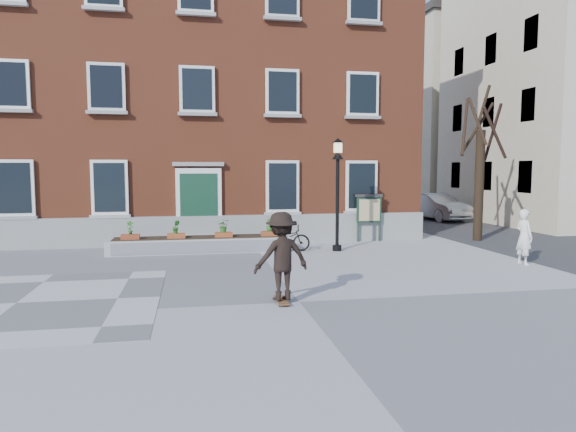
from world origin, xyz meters
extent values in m
plane|color=#99999C|center=(0.00, 0.00, 0.00)|extent=(100.00, 100.00, 0.00)
cube|color=slate|center=(-6.00, 1.00, 0.01)|extent=(6.00, 6.00, 0.01)
imported|color=black|center=(0.93, 6.87, 0.46)|extent=(1.84, 1.03, 0.92)
imported|color=#A9ACAE|center=(11.24, 16.02, 0.75)|extent=(2.29, 4.74, 1.50)
imported|color=white|center=(7.54, 3.03, 0.84)|extent=(0.46, 0.65, 1.68)
cube|color=brown|center=(-2.00, 14.00, 6.00)|extent=(18.00, 10.00, 12.00)
cube|color=gray|center=(-2.00, 8.88, 0.55)|extent=(18.00, 0.24, 1.10)
cube|color=#A8A8A3|center=(-2.00, 8.75, 0.10)|extent=(2.60, 0.80, 0.20)
cube|color=#A4A49F|center=(-2.00, 8.90, 0.30)|extent=(2.20, 0.50, 0.20)
cube|color=white|center=(-2.00, 8.92, 1.65)|extent=(1.70, 0.12, 2.50)
cube|color=#143925|center=(-2.00, 8.87, 1.55)|extent=(1.40, 0.06, 2.30)
cube|color=gray|center=(-2.00, 8.88, 3.05)|extent=(1.90, 0.25, 0.15)
cube|color=white|center=(-8.40, 8.90, 2.20)|extent=(1.30, 0.10, 2.00)
cube|color=black|center=(-8.40, 8.85, 2.20)|extent=(1.08, 0.04, 1.78)
cube|color=gray|center=(-8.40, 8.84, 1.14)|extent=(1.44, 0.20, 0.12)
cube|color=white|center=(-8.40, 8.90, 5.80)|extent=(1.30, 0.10, 1.70)
cube|color=black|center=(-8.40, 8.85, 5.80)|extent=(1.08, 0.04, 1.48)
cube|color=gray|center=(-8.40, 8.84, 4.89)|extent=(1.44, 0.20, 0.12)
cube|color=#A09F9B|center=(-8.40, 8.84, 8.49)|extent=(1.44, 0.20, 0.12)
cube|color=white|center=(-5.20, 8.90, 2.20)|extent=(1.30, 0.10, 2.00)
cube|color=black|center=(-5.20, 8.85, 2.20)|extent=(1.08, 0.04, 1.78)
cube|color=#A6A7A1|center=(-5.20, 8.84, 1.14)|extent=(1.44, 0.20, 0.12)
cube|color=silver|center=(-5.20, 8.90, 5.80)|extent=(1.30, 0.10, 1.70)
cube|color=black|center=(-5.20, 8.85, 5.80)|extent=(1.08, 0.04, 1.48)
cube|color=gray|center=(-5.20, 8.84, 4.89)|extent=(1.44, 0.20, 0.12)
cube|color=#A2A29D|center=(-5.20, 8.84, 8.49)|extent=(1.44, 0.20, 0.12)
cube|color=silver|center=(-2.00, 8.90, 5.80)|extent=(1.30, 0.10, 1.70)
cube|color=black|center=(-2.00, 8.85, 5.80)|extent=(1.08, 0.04, 1.48)
cube|color=gray|center=(-2.00, 8.84, 4.89)|extent=(1.44, 0.20, 0.12)
cube|color=#ADADA8|center=(-2.00, 8.84, 8.49)|extent=(1.44, 0.20, 0.12)
cube|color=white|center=(1.20, 8.90, 2.20)|extent=(1.30, 0.10, 2.00)
cube|color=black|center=(1.20, 8.85, 2.20)|extent=(1.08, 0.04, 1.78)
cube|color=#ABACA6|center=(1.20, 8.84, 1.14)|extent=(1.44, 0.20, 0.12)
cube|color=white|center=(1.20, 8.90, 5.80)|extent=(1.30, 0.10, 1.70)
cube|color=black|center=(1.20, 8.85, 5.80)|extent=(1.08, 0.04, 1.48)
cube|color=#979792|center=(1.20, 8.84, 4.89)|extent=(1.44, 0.20, 0.12)
cube|color=#9C9C97|center=(1.20, 8.84, 8.49)|extent=(1.44, 0.20, 0.12)
cube|color=white|center=(4.40, 8.90, 2.20)|extent=(1.30, 0.10, 2.00)
cube|color=black|center=(4.40, 8.85, 2.20)|extent=(1.08, 0.04, 1.78)
cube|color=#A3A39E|center=(4.40, 8.84, 1.14)|extent=(1.44, 0.20, 0.12)
cube|color=white|center=(4.40, 8.90, 5.80)|extent=(1.30, 0.10, 1.70)
cube|color=black|center=(4.40, 8.85, 5.80)|extent=(1.08, 0.04, 1.48)
cube|color=gray|center=(4.40, 8.84, 4.89)|extent=(1.44, 0.20, 0.12)
cube|color=gray|center=(4.40, 8.84, 8.49)|extent=(1.44, 0.20, 0.12)
cube|color=#B6B6B2|center=(-2.00, 7.20, 0.25)|extent=(6.20, 1.10, 0.50)
cube|color=#B1B1B1|center=(-2.00, 6.64, 0.25)|extent=(5.80, 0.02, 0.40)
cube|color=black|center=(-2.00, 7.20, 0.50)|extent=(5.80, 0.90, 0.06)
cube|color=brown|center=(-4.30, 6.95, 0.60)|extent=(0.60, 0.25, 0.20)
imported|color=#26651E|center=(-4.30, 6.95, 0.92)|extent=(0.24, 0.24, 0.45)
cube|color=#964520|center=(-2.80, 6.95, 0.60)|extent=(0.60, 0.25, 0.20)
imported|color=#2B6F21|center=(-2.80, 6.95, 0.92)|extent=(0.25, 0.25, 0.45)
cube|color=#964620|center=(-1.20, 6.95, 0.60)|extent=(0.60, 0.25, 0.20)
imported|color=#295C1B|center=(-1.20, 6.95, 0.92)|extent=(0.40, 0.40, 0.45)
cube|color=brown|center=(0.40, 6.95, 0.60)|extent=(0.60, 0.25, 0.20)
imported|color=#2A651E|center=(0.40, 6.95, 0.92)|extent=(0.25, 0.25, 0.45)
cylinder|color=black|center=(9.00, 8.00, 2.20)|extent=(0.36, 0.36, 4.40)
cylinder|color=black|center=(9.51, 8.00, 4.29)|extent=(0.12, 1.12, 2.23)
cylinder|color=black|center=(9.17, 8.52, 4.55)|extent=(1.18, 0.49, 1.97)
cylinder|color=black|center=(8.51, 8.36, 4.55)|extent=(0.88, 1.14, 2.35)
cylinder|color=black|center=(8.70, 7.78, 4.73)|extent=(0.60, 0.77, 1.90)
cylinder|color=black|center=(9.20, 7.37, 4.24)|extent=(1.39, 0.55, 1.95)
cylinder|color=black|center=(9.16, 8.13, 5.37)|extent=(0.43, 0.48, 1.58)
cube|color=#3C3C3F|center=(12.00, 18.00, 0.00)|extent=(8.00, 36.00, 0.01)
cube|color=beige|center=(18.00, 14.00, 7.00)|extent=(10.00, 11.00, 14.00)
cube|color=beige|center=(18.00, 26.00, 6.50)|extent=(10.00, 11.00, 13.00)
cube|color=#383230|center=(18.00, 26.00, 13.25)|extent=(10.40, 11.40, 0.50)
cube|color=black|center=(13.04, 10.80, 2.50)|extent=(0.08, 1.00, 1.50)
cube|color=black|center=(13.04, 14.00, 2.50)|extent=(0.08, 1.00, 1.50)
cube|color=black|center=(13.04, 17.20, 2.50)|extent=(0.08, 1.00, 1.50)
cube|color=black|center=(13.04, 10.80, 5.80)|extent=(0.08, 1.00, 1.50)
cube|color=black|center=(13.04, 14.00, 5.80)|extent=(0.08, 1.00, 1.50)
cube|color=black|center=(13.04, 17.20, 5.80)|extent=(0.08, 1.00, 1.50)
cube|color=black|center=(13.04, 10.80, 9.00)|extent=(0.08, 1.00, 1.50)
cube|color=black|center=(13.04, 14.00, 9.00)|extent=(0.08, 1.00, 1.50)
cube|color=black|center=(13.04, 17.20, 9.00)|extent=(0.08, 1.00, 1.50)
cylinder|color=black|center=(2.74, 6.56, 0.10)|extent=(0.32, 0.32, 0.20)
cylinder|color=black|center=(2.74, 6.56, 1.60)|extent=(0.12, 0.12, 3.20)
cone|color=black|center=(2.74, 6.56, 3.35)|extent=(0.40, 0.40, 0.30)
cube|color=beige|center=(2.74, 6.56, 3.60)|extent=(0.24, 0.24, 0.34)
cone|color=black|center=(2.74, 6.56, 3.85)|extent=(0.40, 0.40, 0.16)
cylinder|color=#1B3727|center=(4.18, 8.61, 0.90)|extent=(0.08, 0.08, 1.80)
cylinder|color=#183021|center=(5.08, 8.61, 0.90)|extent=(0.08, 0.08, 1.80)
cube|color=#172F22|center=(4.63, 8.61, 1.25)|extent=(1.00, 0.10, 1.00)
cube|color=beige|center=(4.63, 8.55, 1.25)|extent=(0.85, 0.02, 0.85)
cube|color=#383330|center=(4.63, 8.61, 1.82)|extent=(1.10, 0.16, 0.10)
cube|color=brown|center=(-0.40, -0.02, 0.06)|extent=(0.22, 0.78, 0.03)
cylinder|color=black|center=(-0.49, -0.30, 0.03)|extent=(0.03, 0.05, 0.05)
cylinder|color=black|center=(-0.31, -0.30, 0.03)|extent=(0.03, 0.05, 0.05)
cylinder|color=black|center=(-0.49, 0.26, 0.03)|extent=(0.03, 0.05, 0.05)
cylinder|color=black|center=(-0.31, 0.26, 0.03)|extent=(0.03, 0.05, 0.05)
imported|color=black|center=(-0.40, -0.02, 1.02)|extent=(1.35, 0.96, 1.89)
camera|label=1|loc=(-2.25, -10.67, 2.88)|focal=32.00mm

